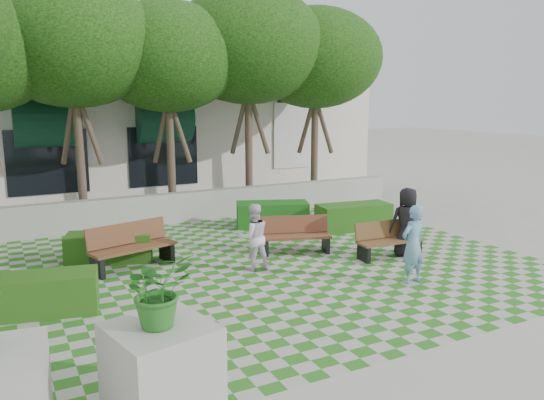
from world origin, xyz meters
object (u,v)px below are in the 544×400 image
hedge_east (354,217)px  planter_front (161,350)px  hedge_midleft (110,247)px  bench_east (388,240)px  person_blue (413,244)px  person_dark (407,222)px  hedge_west (38,294)px  person_white (253,237)px  bench_west (131,247)px  bench_mid (295,235)px  hedge_midright (272,214)px

hedge_east → planter_front: bearing=-139.6°
hedge_midleft → bench_east: bearing=-24.9°
bench_east → person_blue: size_ratio=1.02×
hedge_east → hedge_midleft: size_ratio=1.11×
person_dark → planter_front: bearing=50.0°
person_blue → person_dark: person_dark is taller
hedge_midleft → planter_front: (-0.65, -6.49, 0.47)m
bench_east → hedge_west: size_ratio=0.83×
person_white → planter_front: bearing=58.2°
person_blue → bench_west: bearing=-43.7°
bench_east → person_white: person_white is taller
person_dark → person_white: 3.76m
bench_east → hedge_west: bench_east is taller
bench_mid → hedge_west: bench_mid is taller
planter_front → person_blue: (5.79, 2.10, 0.01)m
bench_east → person_white: bearing=172.7°
bench_east → hedge_midright: bench_east is taller
bench_mid → hedge_midleft: size_ratio=0.93×
bench_mid → hedge_midleft: bearing=-179.7°
hedge_west → person_blue: bearing=-15.0°
hedge_midright → person_dark: bearing=-70.6°
bench_east → planter_front: size_ratio=0.84×
bench_east → hedge_west: (-7.62, 0.20, -0.06)m
hedge_west → person_white: (4.39, 0.45, 0.39)m
bench_west → hedge_midleft: bearing=99.6°
person_dark → hedge_west: bearing=20.4°
hedge_east → person_dark: 2.79m
bench_east → hedge_midright: bearing=108.0°
hedge_east → bench_west: bearing=-174.7°
person_dark → person_white: person_dark is taller
hedge_midleft → person_dark: person_dark is taller
bench_mid → bench_west: bench_west is taller
hedge_midright → hedge_midleft: (-4.92, -1.26, -0.03)m
bench_east → person_white: size_ratio=1.12×
hedge_east → hedge_midright: size_ratio=1.02×
bench_west → planter_front: planter_front is taller
hedge_midright → hedge_west: bearing=-150.2°
hedge_midleft → hedge_east: bearing=-1.1°
person_white → bench_east: bearing=173.9°
planter_front → person_white: (3.33, 4.39, -0.07)m
planter_front → person_dark: size_ratio=1.20×
bench_east → bench_mid: bearing=146.4°
bench_mid → hedge_east: size_ratio=0.84×
bench_east → planter_front: (-6.55, -3.74, 0.39)m
hedge_midright → bench_east: bearing=-76.1°
hedge_midleft → hedge_midright: bearing=14.3°
bench_east → person_white: (-3.23, 0.65, 0.33)m
planter_front → person_white: size_ratio=1.34×
hedge_midright → person_white: (-2.24, -3.35, 0.37)m
bench_east → person_dark: 0.63m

